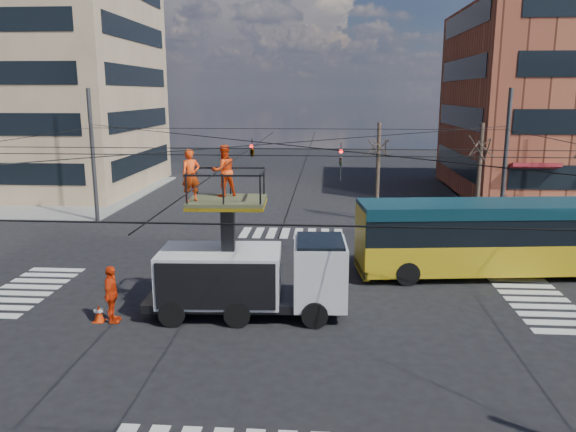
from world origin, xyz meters
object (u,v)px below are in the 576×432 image
at_px(utility_truck, 251,260).
at_px(flagger, 386,255).
at_px(traffic_cone, 99,313).
at_px(worker_ground, 111,294).
at_px(city_bus, 498,236).

xyz_separation_m(utility_truck, flagger, (5.12, 4.18, -0.96)).
relative_size(utility_truck, flagger, 3.43).
distance_m(traffic_cone, worker_ground, 0.85).
distance_m(utility_truck, city_bus, 11.17).
distance_m(city_bus, traffic_cone, 16.38).
bearing_deg(flagger, worker_ground, -75.02).
bearing_deg(traffic_cone, utility_truck, 11.85).
height_order(worker_ground, flagger, flagger).
bearing_deg(flagger, utility_truck, -64.18).
distance_m(utility_truck, flagger, 6.68).
bearing_deg(city_bus, utility_truck, -159.41).
bearing_deg(utility_truck, city_bus, 24.25).
relative_size(worker_ground, flagger, 0.97).
bearing_deg(worker_ground, city_bus, -74.33).
relative_size(city_bus, traffic_cone, 19.46).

